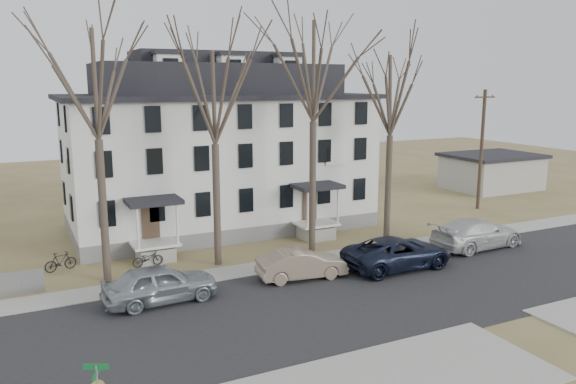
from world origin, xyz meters
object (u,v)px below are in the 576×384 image
boarding_house (219,150)px  car_white (477,234)px  tree_mid_left (214,91)px  car_navy (398,253)px  tree_mid_right (392,90)px  car_silver (160,284)px  bicycle_right (61,262)px  tree_center (314,64)px  tree_far_left (95,76)px  car_tan (302,265)px  bicycle_left (148,259)px  utility_pole_far (481,148)px

boarding_house → car_white: (12.29, -12.20, -4.47)m
tree_mid_left → car_navy: 13.26m
tree_mid_right → car_navy: tree_mid_right is taller
car_silver → bicycle_right: (-3.82, 6.73, -0.38)m
boarding_house → tree_center: tree_center is taller
tree_far_left → car_white: 23.63m
tree_far_left → car_silver: bearing=-67.2°
car_navy → car_tan: bearing=81.8°
car_navy → tree_far_left: bearing=71.1°
car_navy → tree_center: bearing=27.5°
boarding_house → bicycle_right: (-11.05, -5.62, -4.86)m
car_tan → car_navy: size_ratio=0.76×
tree_far_left → tree_mid_left: tree_far_left is taller
car_silver → bicycle_left: (0.58, 5.42, -0.45)m
tree_mid_right → bicycle_left: 17.75m
tree_center → car_white: bearing=-23.5°
car_silver → tree_center: bearing=-70.5°
car_white → bicycle_right: car_white is taller
tree_mid_left → tree_far_left: bearing=180.0°
tree_center → tree_mid_right: tree_center is taller
tree_mid_right → car_white: (3.79, -4.04, -8.70)m
tree_center → car_navy: tree_center is taller
tree_mid_right → boarding_house: bearing=136.2°
car_silver → boarding_house: bearing=-33.1°
utility_pole_far → bicycle_left: (-27.16, -2.97, -4.46)m
tree_center → bicycle_left: bearing=172.7°
car_silver → bicycle_right: 7.75m
utility_pole_far → car_tan: (-20.39, -8.41, -4.14)m
boarding_house → car_silver: boarding_house is taller
tree_mid_left → bicycle_left: tree_mid_left is taller
tree_center → tree_mid_right: 5.70m
car_navy → bicycle_right: bearing=65.7°
boarding_house → bicycle_left: boarding_house is taller
utility_pole_far → car_tan: utility_pole_far is taller
utility_pole_far → car_white: utility_pole_far is taller
tree_far_left → tree_mid_right: size_ratio=1.08×
tree_far_left → utility_pole_far: bearing=8.1°
boarding_house → utility_pole_far: (20.50, -3.95, -0.47)m
car_white → bicycle_right: 24.25m
tree_center → bicycle_left: 14.42m
tree_mid_left → car_white: (15.29, -4.04, -8.70)m
tree_mid_left → bicycle_left: 9.94m
car_silver → bicycle_right: size_ratio=3.05×
boarding_house → car_tan: bearing=-89.5°
boarding_house → tree_far_left: size_ratio=1.52×
tree_far_left → tree_mid_right: bearing=0.0°
boarding_house → car_silver: bearing=-120.4°
boarding_house → bicycle_left: (-6.66, -6.93, -4.93)m
boarding_house → car_white: bearing=-44.8°
car_silver → car_white: size_ratio=0.84×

